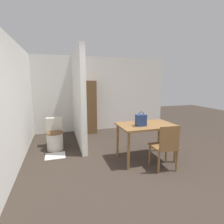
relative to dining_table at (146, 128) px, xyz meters
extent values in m
plane|color=#382D26|center=(-0.48, -0.98, -0.70)|extent=(16.00, 16.00, 0.00)
cube|color=white|center=(-0.48, 2.73, 0.55)|extent=(5.11, 0.12, 2.50)
cube|color=white|center=(-2.60, 0.84, 0.55)|extent=(0.12, 4.65, 2.50)
cube|color=white|center=(-1.23, 1.60, 0.55)|extent=(0.12, 2.14, 2.50)
cube|color=brown|center=(0.00, 0.00, 0.07)|extent=(1.18, 0.76, 0.04)
cylinder|color=brown|center=(-0.53, -0.32, -0.33)|extent=(0.05, 0.05, 0.75)
cylinder|color=brown|center=(0.53, -0.32, -0.33)|extent=(0.05, 0.05, 0.75)
cylinder|color=brown|center=(-0.53, 0.32, -0.33)|extent=(0.05, 0.05, 0.75)
cylinder|color=brown|center=(0.53, 0.32, -0.33)|extent=(0.05, 0.05, 0.75)
cube|color=brown|center=(0.15, -0.44, -0.26)|extent=(0.46, 0.46, 0.04)
cube|color=brown|center=(0.14, -0.64, -0.02)|extent=(0.39, 0.05, 0.44)
cylinder|color=brown|center=(-0.03, -0.25, -0.49)|extent=(0.04, 0.04, 0.42)
cylinder|color=brown|center=(0.34, -0.27, -0.49)|extent=(0.04, 0.04, 0.42)
cylinder|color=brown|center=(-0.05, -0.62, -0.49)|extent=(0.04, 0.04, 0.42)
cylinder|color=brown|center=(0.32, -0.64, -0.49)|extent=(0.04, 0.04, 0.42)
cylinder|color=silver|center=(-1.88, 1.17, -0.49)|extent=(0.39, 0.39, 0.42)
cylinder|color=brown|center=(-1.88, 1.17, -0.27)|extent=(0.42, 0.42, 0.02)
cube|color=silver|center=(-1.88, 1.44, -0.11)|extent=(0.40, 0.18, 0.34)
cube|color=navy|center=(-0.17, -0.08, 0.21)|extent=(0.20, 0.14, 0.23)
torus|color=navy|center=(-0.17, -0.08, 0.32)|extent=(0.12, 0.01, 0.12)
cube|color=brown|center=(-0.82, 2.42, 0.15)|extent=(0.47, 0.46, 1.71)
sphere|color=black|center=(-0.69, 2.18, 0.24)|extent=(0.02, 0.02, 0.02)
cube|color=silver|center=(-1.88, 0.76, -0.69)|extent=(0.44, 0.38, 0.01)
camera|label=1|loc=(-1.76, -3.22, 0.99)|focal=28.00mm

